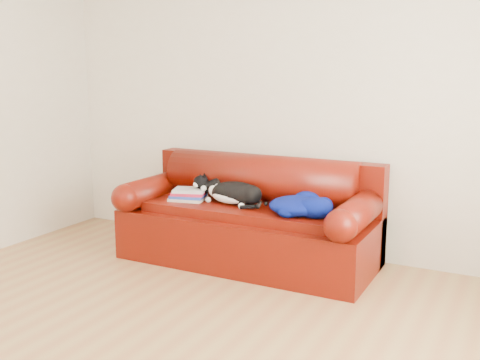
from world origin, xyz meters
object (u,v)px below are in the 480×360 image
object	(u,v)px
book_stack	(189,194)
blanket	(299,205)
cat	(234,193)
sofa_base	(248,234)

from	to	relation	value
book_stack	blanket	size ratio (longest dim) A/B	0.58
book_stack	cat	size ratio (longest dim) A/B	0.50
sofa_base	book_stack	xyz separation A→B (m)	(-0.51, -0.11, 0.31)
book_stack	sofa_base	bearing A→B (deg)	11.57
sofa_base	book_stack	world-z (taller)	book_stack
book_stack	cat	xyz separation A→B (m)	(0.42, 0.05, 0.04)
cat	book_stack	bearing A→B (deg)	-166.73
sofa_base	blanket	bearing A→B (deg)	-12.27
blanket	cat	bearing A→B (deg)	175.00
sofa_base	blanket	size ratio (longest dim) A/B	3.70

